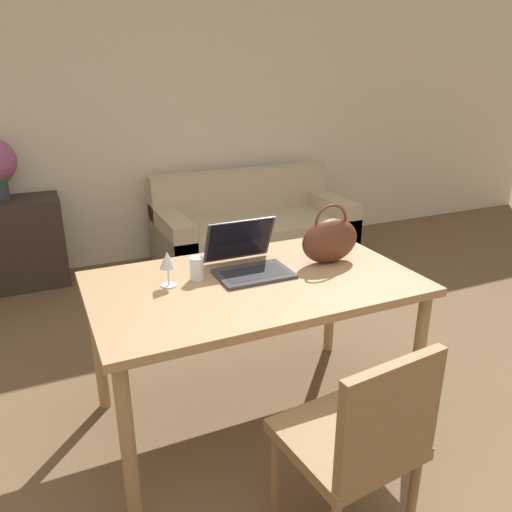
% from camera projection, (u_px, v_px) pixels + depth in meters
% --- Properties ---
extents(ground_plane, '(14.00, 14.00, 0.00)m').
position_uv_depth(ground_plane, '(309.00, 509.00, 2.08)').
color(ground_plane, brown).
extents(wall_back, '(10.00, 0.06, 2.70)m').
position_uv_depth(wall_back, '(128.00, 114.00, 4.39)').
color(wall_back, beige).
rests_on(wall_back, ground_plane).
extents(dining_table, '(1.54, 0.92, 0.78)m').
position_uv_depth(dining_table, '(254.00, 295.00, 2.41)').
color(dining_table, '#A87F56').
rests_on(dining_table, ground_plane).
extents(chair, '(0.48, 0.48, 0.88)m').
position_uv_depth(chair, '(360.00, 438.00, 1.76)').
color(chair, olive).
rests_on(chair, ground_plane).
extents(couch, '(1.78, 0.87, 0.82)m').
position_uv_depth(couch, '(253.00, 232.00, 4.70)').
color(couch, '#C1B293').
rests_on(couch, ground_plane).
extents(laptop, '(0.36, 0.36, 0.24)m').
position_uv_depth(laptop, '(247.00, 257.00, 2.48)').
color(laptop, '#38383D').
rests_on(laptop, dining_table).
extents(drinking_glass, '(0.07, 0.07, 0.11)m').
position_uv_depth(drinking_glass, '(197.00, 269.00, 2.36)').
color(drinking_glass, silver).
rests_on(drinking_glass, dining_table).
extents(wine_glass, '(0.08, 0.08, 0.17)m').
position_uv_depth(wine_glass, '(167.00, 262.00, 2.27)').
color(wine_glass, silver).
rests_on(wine_glass, dining_table).
extents(handbag, '(0.32, 0.13, 0.31)m').
position_uv_depth(handbag, '(330.00, 240.00, 2.56)').
color(handbag, '#592D1E').
rests_on(handbag, dining_table).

